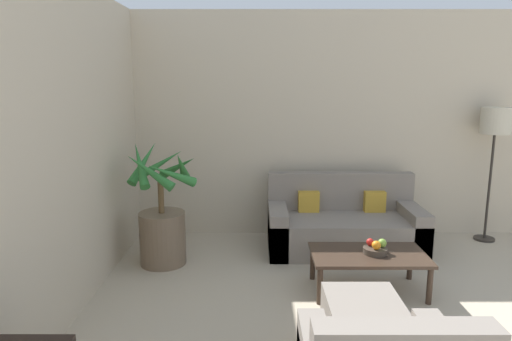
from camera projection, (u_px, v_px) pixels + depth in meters
wall_back at (411, 126)px, 5.54m from camera, size 8.32×0.06×2.70m
potted_palm at (161, 222)px, 4.72m from camera, size 0.72×0.80×1.29m
sofa_loveseat at (342, 226)px, 5.18m from camera, size 1.70×0.83×0.83m
floor_lamp at (494, 127)px, 5.26m from camera, size 0.33×0.33×1.59m
coffee_table at (367, 258)px, 4.12m from camera, size 1.03×0.60×0.36m
fruit_bowl at (374, 250)px, 4.11m from camera, size 0.22×0.22×0.06m
apple_red at (369, 242)px, 4.14m from camera, size 0.07×0.07×0.07m
apple_green at (381, 243)px, 4.10m from camera, size 0.08×0.08×0.08m
orange_fruit at (375, 245)px, 4.05m from camera, size 0.08×0.08×0.08m
ottoman at (361, 323)px, 3.25m from camera, size 0.52×0.52×0.39m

